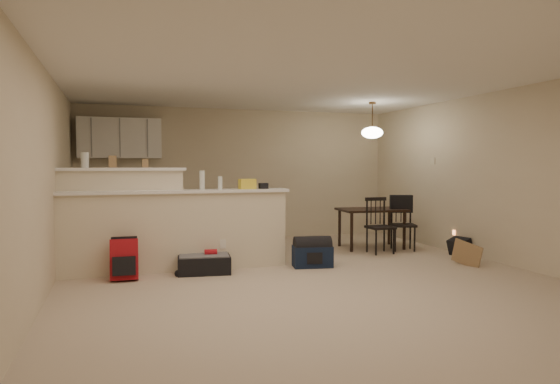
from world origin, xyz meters
name	(u,v)px	position (x,y,z in m)	size (l,w,h in m)	color
room	(305,179)	(0.00, 0.00, 1.25)	(7.00, 7.02, 2.50)	#BDAA91
breakfast_bar	(157,226)	(-1.76, 0.98, 0.61)	(3.08, 0.58, 1.39)	beige
upper_cabinets	(120,138)	(-2.20, 3.32, 1.90)	(1.40, 0.34, 0.70)	white
kitchen_counter	(133,221)	(-2.00, 3.19, 0.45)	(1.80, 0.60, 0.90)	white
thermostat	(433,161)	(2.98, 1.55, 1.50)	(0.02, 0.12, 0.12)	beige
jar	(85,160)	(-2.65, 1.12, 1.49)	(0.10, 0.10, 0.20)	silver
cereal_box	(113,162)	(-2.31, 1.12, 1.47)	(0.10, 0.07, 0.16)	#92724B
small_box	(145,163)	(-1.89, 1.12, 1.45)	(0.08, 0.06, 0.12)	#92724B
bottle_a	(202,180)	(-1.15, 0.90, 1.22)	(0.07, 0.07, 0.26)	silver
bottle_b	(220,183)	(-0.91, 0.90, 1.18)	(0.06, 0.06, 0.18)	silver
bag_lump	(247,184)	(-0.52, 0.90, 1.16)	(0.22, 0.18, 0.14)	#92724B
pouch	(263,186)	(-0.28, 0.90, 1.13)	(0.12, 0.10, 0.08)	#92724B
dining_table	(371,213)	(1.89, 1.73, 0.60)	(1.15, 0.82, 0.68)	black
pendant_lamp	(372,132)	(1.89, 1.73, 1.99)	(0.36, 0.36, 0.62)	brown
dining_chair_near	(380,226)	(1.78, 1.21, 0.45)	(0.39, 0.37, 0.90)	black
dining_chair_far	(403,224)	(2.28, 1.36, 0.45)	(0.39, 0.37, 0.90)	black
suitcase	(204,264)	(-1.18, 0.61, 0.11)	(0.68, 0.44, 0.23)	black
red_backpack	(124,260)	(-2.19, 0.53, 0.25)	(0.33, 0.21, 0.50)	#AB131C
navy_duffel	(312,256)	(0.33, 0.54, 0.15)	(0.54, 0.29, 0.29)	#101C34
black_daypack	(460,247)	(2.85, 0.61, 0.14)	(0.31, 0.22, 0.27)	black
cardboard_sheet	(467,254)	(2.44, -0.06, 0.17)	(0.44, 0.02, 0.33)	#92724B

